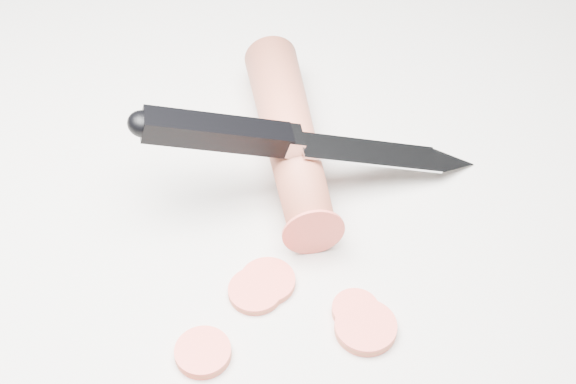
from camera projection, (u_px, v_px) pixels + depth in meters
name	position (u px, v px, depth m)	size (l,w,h in m)	color
ground	(248.00, 243.00, 0.55)	(2.40, 2.40, 0.00)	beige
carrot	(290.00, 135.00, 0.59)	(0.04, 0.04, 0.19)	#BF5339
carrot_slice_0	(267.00, 281.00, 0.52)	(0.04, 0.04, 0.01)	#F04D3E
carrot_slice_2	(203.00, 352.00, 0.49)	(0.03, 0.03, 0.01)	#F04D3E
carrot_slice_3	(366.00, 327.00, 0.50)	(0.04, 0.04, 0.01)	#F04D3E
carrot_slice_4	(355.00, 310.00, 0.51)	(0.03, 0.03, 0.01)	#F04D3E
carrot_slice_5	(255.00, 291.00, 0.52)	(0.04, 0.04, 0.01)	#F04D3E
kitchen_knife	(313.00, 140.00, 0.56)	(0.25, 0.07, 0.09)	#BABCC1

